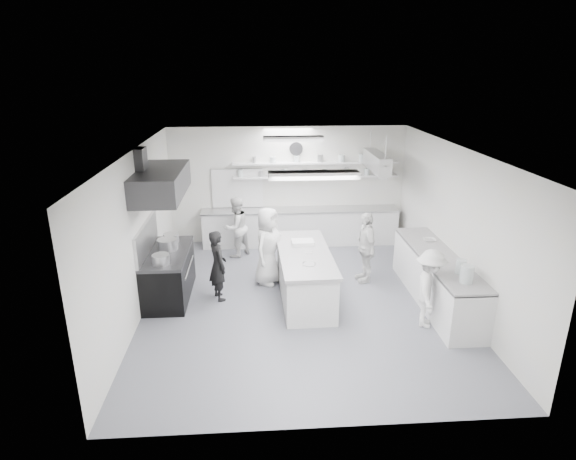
{
  "coord_description": "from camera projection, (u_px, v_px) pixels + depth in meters",
  "views": [
    {
      "loc": [
        -0.82,
        -8.38,
        4.4
      ],
      "look_at": [
        -0.2,
        0.6,
        1.29
      ],
      "focal_mm": 29.53,
      "sensor_mm": 36.0,
      "label": 1
    }
  ],
  "objects": [
    {
      "name": "wall_front",
      "position": [
        329.0,
        325.0,
        5.6
      ],
      "size": [
        6.0,
        0.04,
        3.0
      ],
      "primitive_type": "cube",
      "color": "silver",
      "rests_on": "floor"
    },
    {
      "name": "light_fixture_front",
      "position": [
        314.0,
        175.0,
        6.73
      ],
      "size": [
        1.3,
        0.25,
        0.1
      ],
      "primitive_type": "cube",
      "color": "silver",
      "rests_on": "ceiling"
    },
    {
      "name": "right_counter",
      "position": [
        436.0,
        280.0,
        9.22
      ],
      "size": [
        0.74,
        3.3,
        0.94
      ],
      "primitive_type": "cube",
      "color": "silver",
      "rests_on": "floor"
    },
    {
      "name": "cook_back",
      "position": [
        236.0,
        227.0,
        11.39
      ],
      "size": [
        0.91,
        0.91,
        1.48
      ],
      "primitive_type": "imported",
      "rotation": [
        0.0,
        0.0,
        -2.37
      ],
      "color": "silver",
      "rests_on": "floor"
    },
    {
      "name": "prep_island",
      "position": [
        304.0,
        276.0,
        9.42
      ],
      "size": [
        0.98,
        2.5,
        0.91
      ],
      "primitive_type": "cube",
      "rotation": [
        0.0,
        0.0,
        0.02
      ],
      "color": "silver",
      "rests_on": "floor"
    },
    {
      "name": "ceiling",
      "position": [
        302.0,
        149.0,
        8.41
      ],
      "size": [
        6.0,
        7.0,
        0.02
      ],
      "primitive_type": "cube",
      "color": "silver",
      "rests_on": "wall_back"
    },
    {
      "name": "cook_island_left",
      "position": [
        268.0,
        246.0,
        9.92
      ],
      "size": [
        0.87,
        0.98,
        1.68
      ],
      "primitive_type": "imported",
      "rotation": [
        0.0,
        0.0,
        1.04
      ],
      "color": "silver",
      "rests_on": "floor"
    },
    {
      "name": "pass_through_window",
      "position": [
        237.0,
        188.0,
        12.11
      ],
      "size": [
        1.3,
        0.04,
        1.0
      ],
      "primitive_type": "cube",
      "color": "black",
      "rests_on": "wall_back"
    },
    {
      "name": "bowl_right",
      "position": [
        429.0,
        240.0,
        9.86
      ],
      "size": [
        0.27,
        0.27,
        0.06
      ],
      "primitive_type": "imported",
      "rotation": [
        0.0,
        0.0,
        -0.02
      ],
      "color": "silver",
      "rests_on": "right_counter"
    },
    {
      "name": "wall_back",
      "position": [
        288.0,
        185.0,
        12.2
      ],
      "size": [
        6.0,
        0.04,
        3.0
      ],
      "primitive_type": "cube",
      "color": "silver",
      "rests_on": "floor"
    },
    {
      "name": "cook_right",
      "position": [
        429.0,
        289.0,
        8.29
      ],
      "size": [
        0.81,
        1.05,
        1.43
      ],
      "primitive_type": "imported",
      "rotation": [
        0.0,
        0.0,
        1.23
      ],
      "color": "silver",
      "rests_on": "floor"
    },
    {
      "name": "exhaust_hood",
      "position": [
        161.0,
        183.0,
        8.83
      ],
      "size": [
        0.85,
        2.0,
        0.5
      ],
      "primitive_type": "cube",
      "color": "#333335",
      "rests_on": "wall_left"
    },
    {
      "name": "pot_rack",
      "position": [
        377.0,
        162.0,
        11.03
      ],
      "size": [
        0.3,
        1.6,
        0.4
      ],
      "primitive_type": "cube",
      "color": "#B5B5B6",
      "rests_on": "ceiling"
    },
    {
      "name": "cook_stove",
      "position": [
        218.0,
        265.0,
        9.27
      ],
      "size": [
        0.52,
        0.61,
        1.43
      ],
      "primitive_type": "imported",
      "rotation": [
        0.0,
        0.0,
        1.97
      ],
      "color": "black",
      "rests_on": "floor"
    },
    {
      "name": "shelf_upper",
      "position": [
        316.0,
        163.0,
        11.93
      ],
      "size": [
        4.2,
        0.26,
        0.04
      ],
      "primitive_type": "cube",
      "color": "silver",
      "rests_on": "wall_back"
    },
    {
      "name": "bowl_island_a",
      "position": [
        309.0,
        265.0,
        8.71
      ],
      "size": [
        0.29,
        0.29,
        0.06
      ],
      "primitive_type": "imported",
      "rotation": [
        0.0,
        0.0,
        -0.23
      ],
      "color": "#B5B5B6",
      "rests_on": "prep_island"
    },
    {
      "name": "bowl_island_b",
      "position": [
        309.0,
        253.0,
        9.25
      ],
      "size": [
        0.21,
        0.21,
        0.05
      ],
      "primitive_type": "imported",
      "rotation": [
        0.0,
        0.0,
        -0.2
      ],
      "color": "silver",
      "rests_on": "prep_island"
    },
    {
      "name": "stove_pot",
      "position": [
        168.0,
        245.0,
        9.38
      ],
      "size": [
        0.39,
        0.39,
        0.26
      ],
      "primitive_type": "cylinder",
      "color": "#B5B5B6",
      "rests_on": "stove"
    },
    {
      "name": "stove",
      "position": [
        169.0,
        275.0,
        9.45
      ],
      "size": [
        0.8,
        1.8,
        0.9
      ],
      "primitive_type": "cube",
      "color": "black",
      "rests_on": "floor"
    },
    {
      "name": "wall_left",
      "position": [
        139.0,
        233.0,
        8.71
      ],
      "size": [
        0.04,
        7.0,
        3.0
      ],
      "primitive_type": "cube",
      "color": "silver",
      "rests_on": "floor"
    },
    {
      "name": "back_counter",
      "position": [
        300.0,
        227.0,
        12.28
      ],
      "size": [
        5.0,
        0.6,
        0.92
      ],
      "primitive_type": "cube",
      "color": "silver",
      "rests_on": "floor"
    },
    {
      "name": "light_fixture_rear",
      "position": [
        293.0,
        139.0,
        10.13
      ],
      "size": [
        1.3,
        0.25,
        0.1
      ],
      "primitive_type": "cube",
      "color": "silver",
      "rests_on": "ceiling"
    },
    {
      "name": "floor",
      "position": [
        300.0,
        301.0,
        9.4
      ],
      "size": [
        6.0,
        7.0,
        0.02
      ],
      "primitive_type": "cube",
      "color": "slate",
      "rests_on": "ground"
    },
    {
      "name": "wall_right",
      "position": [
        456.0,
        226.0,
        9.1
      ],
      "size": [
        0.04,
        7.0,
        3.0
      ],
      "primitive_type": "cube",
      "color": "silver",
      "rests_on": "floor"
    },
    {
      "name": "shelf_lower",
      "position": [
        316.0,
        177.0,
        12.04
      ],
      "size": [
        4.2,
        0.26,
        0.04
      ],
      "primitive_type": "cube",
      "color": "silver",
      "rests_on": "wall_back"
    },
    {
      "name": "cook_island_right",
      "position": [
        366.0,
        247.0,
        10.05
      ],
      "size": [
        0.45,
        0.93,
        1.54
      ],
      "primitive_type": "imported",
      "rotation": [
        0.0,
        0.0,
        -1.48
      ],
      "color": "silver",
      "rests_on": "floor"
    },
    {
      "name": "wall_clock",
      "position": [
        296.0,
        149.0,
        11.87
      ],
      "size": [
        0.32,
        0.05,
        0.32
      ],
      "primitive_type": "cylinder",
      "rotation": [
        1.57,
        0.0,
        0.0
      ],
      "color": "white",
      "rests_on": "wall_back"
    }
  ]
}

